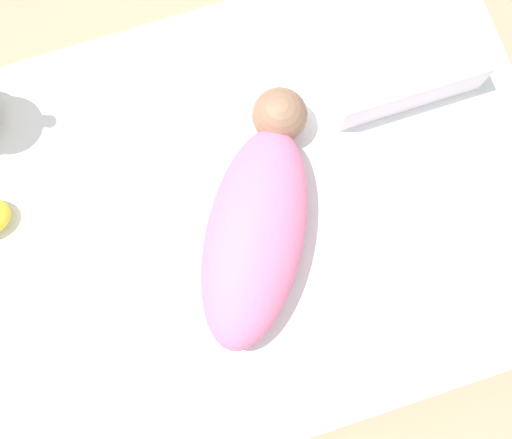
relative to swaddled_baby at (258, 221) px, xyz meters
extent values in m
plane|color=#9E8466|center=(-0.01, -0.04, -0.28)|extent=(12.00, 12.00, 0.00)
cube|color=white|center=(-0.01, -0.04, -0.17)|extent=(1.33, 0.99, 0.21)
ellipsoid|color=pink|center=(0.02, 0.03, 0.00)|extent=(0.41, 0.52, 0.13)
sphere|color=#89664C|center=(-0.12, -0.21, 0.00)|extent=(0.12, 0.12, 0.12)
cube|color=white|center=(-0.41, -0.32, -0.01)|extent=(0.34, 0.33, 0.11)
camera|label=1|loc=(0.07, 0.22, 1.23)|focal=42.00mm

